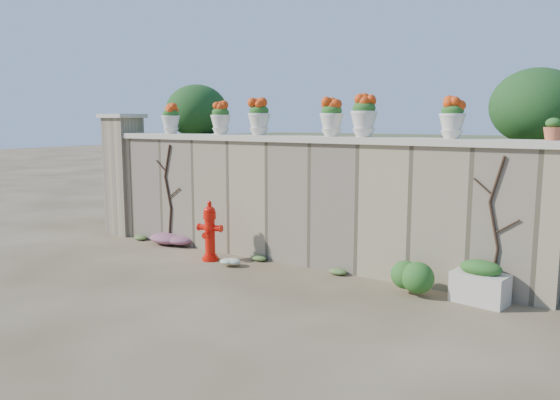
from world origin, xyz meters
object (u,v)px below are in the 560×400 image
Objects in this scene: fire_hydrant at (210,231)px; urn_pot_0 at (171,119)px; planter_box at (480,283)px; terracotta_pot at (553,130)px.

fire_hydrant is 1.84× the size of urn_pot_0.
urn_pot_0 is (-5.91, 0.43, 2.11)m from planter_box.
planter_box is at bearing -147.14° from terracotta_pot.
terracotta_pot is at bearing -4.40° from fire_hydrant.
urn_pot_0 is at bearing -175.91° from planter_box.
terracotta_pot is (0.67, 0.43, 1.96)m from planter_box.
urn_pot_0 is 2.04× the size of terracotta_pot.
urn_pot_0 reaches higher than planter_box.
fire_hydrant is at bearing -24.72° from urn_pot_0.
planter_box is 2.72× the size of terracotta_pot.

